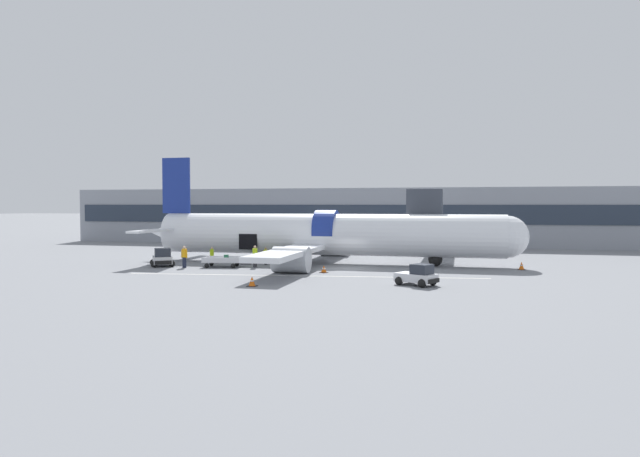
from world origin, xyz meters
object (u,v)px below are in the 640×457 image
Objects in this scene: baggage_tug_lead at (418,276)px; ground_crew_loader_b at (212,255)px; ground_crew_supervisor at (266,256)px; ground_crew_driver at (255,256)px; airplane at (322,235)px; ground_crew_loader_a at (184,256)px; baggage_cart_loading at (223,262)px; baggage_tug_mid at (162,259)px.

baggage_tug_lead is 1.95× the size of ground_crew_loader_b.
baggage_tug_lead is 1.94× the size of ground_crew_supervisor.
ground_crew_loader_b reaches higher than baggage_tug_lead.
ground_crew_driver is at bearing 151.76° from baggage_tug_lead.
airplane reaches higher than ground_crew_loader_b.
ground_crew_loader_a is 5.91m from ground_crew_driver.
ground_crew_loader_a is at bearing -149.19° from airplane.
airplane is 9.17m from baggage_cart_loading.
baggage_tug_lead is at bearing -16.25° from baggage_tug_mid.
airplane is at bearing 33.51° from baggage_cart_loading.
airplane is at bearing 43.72° from ground_crew_driver.
ground_crew_loader_b is (-1.95, 2.04, 0.36)m from baggage_cart_loading.
baggage_cart_loading is (-16.82, 7.16, -0.16)m from baggage_tug_lead.
baggage_cart_loading is 2.81m from ground_crew_driver.
ground_crew_driver reaches higher than baggage_tug_lead.
ground_crew_loader_a is 1.00× the size of ground_crew_driver.
baggage_tug_mid is at bearing 163.75° from baggage_tug_lead.
baggage_tug_mid reaches higher than baggage_cart_loading.
ground_crew_loader_b is at bearing 153.90° from baggage_tug_lead.
ground_crew_loader_a is at bearing 163.40° from baggage_tug_lead.
baggage_tug_lead is (9.38, -12.09, -1.93)m from airplane.
baggage_tug_lead is 23.03m from baggage_tug_mid.
baggage_tug_mid is 1.82× the size of ground_crew_supervisor.
baggage_tug_lead is 17.05m from ground_crew_supervisor.
ground_crew_supervisor is (-4.56, -2.26, -1.73)m from airplane.
baggage_tug_lead is at bearing -26.10° from ground_crew_loader_b.
airplane is 22.52× the size of ground_crew_supervisor.
baggage_cart_loading is at bearing -137.24° from ground_crew_supervisor.
baggage_cart_loading is 2.25× the size of ground_crew_driver.
ground_crew_supervisor is (4.84, 0.63, 0.00)m from ground_crew_loader_b.
baggage_tug_lead is 18.28m from baggage_cart_loading.
baggage_cart_loading is at bearing -146.49° from airplane.
ground_crew_loader_b is 4.88m from ground_crew_supervisor.
baggage_tug_mid is (-12.73, -5.64, -1.88)m from airplane.
baggage_cart_loading is 3.25m from ground_crew_loader_a.
airplane is 18.78× the size of ground_crew_driver.
baggage_tug_mid is 2.43m from ground_crew_loader_a.
ground_crew_driver reaches higher than ground_crew_loader_a.
ground_crew_loader_a is at bearing -145.97° from ground_crew_supervisor.
ground_crew_supervisor is (0.16, 2.26, -0.16)m from ground_crew_driver.
ground_crew_driver reaches higher than baggage_tug_mid.
baggage_cart_loading is at bearing 23.28° from ground_crew_loader_a.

